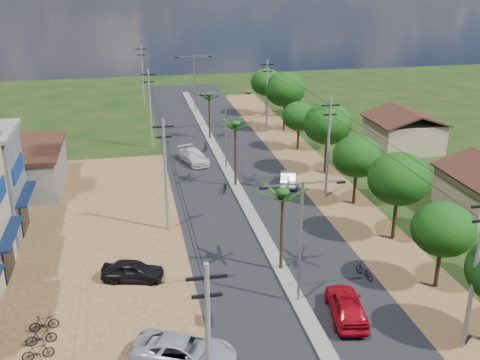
% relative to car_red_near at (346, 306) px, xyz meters
% --- Properties ---
extents(ground, '(160.00, 160.00, 0.00)m').
position_rel_car_red_near_xyz_m(ground, '(-2.29, 2.11, -0.82)').
color(ground, black).
rests_on(ground, ground).
extents(road, '(12.00, 110.00, 0.04)m').
position_rel_car_red_near_xyz_m(road, '(-2.29, 17.11, -0.80)').
color(road, black).
rests_on(road, ground).
extents(median, '(1.00, 90.00, 0.18)m').
position_rel_car_red_near_xyz_m(median, '(-2.29, 20.11, -0.73)').
color(median, '#605E56').
rests_on(median, ground).
extents(dirt_lot_west, '(18.00, 46.00, 0.04)m').
position_rel_car_red_near_xyz_m(dirt_lot_west, '(-17.29, 10.11, -0.80)').
color(dirt_lot_west, brown).
rests_on(dirt_lot_west, ground).
extents(dirt_shoulder_east, '(5.00, 90.00, 0.03)m').
position_rel_car_red_near_xyz_m(dirt_shoulder_east, '(6.21, 17.11, -0.80)').
color(dirt_shoulder_east, brown).
rests_on(dirt_shoulder_east, ground).
extents(low_shed, '(10.40, 10.40, 3.95)m').
position_rel_car_red_near_xyz_m(low_shed, '(-23.29, 26.11, 1.15)').
color(low_shed, '#605E56').
rests_on(low_shed, ground).
extents(house_east_far, '(7.60, 7.50, 4.60)m').
position_rel_car_red_near_xyz_m(house_east_far, '(18.71, 30.11, 1.57)').
color(house_east_far, tan).
rests_on(house_east_far, ground).
extents(tree_east_b, '(4.00, 4.00, 5.83)m').
position_rel_car_red_near_xyz_m(tree_east_b, '(7.01, 2.11, 3.29)').
color(tree_east_b, black).
rests_on(tree_east_b, ground).
extents(tree_east_c, '(4.60, 4.60, 6.83)m').
position_rel_car_red_near_xyz_m(tree_east_c, '(7.41, 9.11, 4.04)').
color(tree_east_c, black).
rests_on(tree_east_c, ground).
extents(tree_east_d, '(4.20, 4.20, 6.13)m').
position_rel_car_red_near_xyz_m(tree_east_d, '(7.11, 16.11, 3.52)').
color(tree_east_d, black).
rests_on(tree_east_d, ground).
extents(tree_east_e, '(4.80, 4.80, 7.14)m').
position_rel_car_red_near_xyz_m(tree_east_e, '(7.31, 24.11, 4.27)').
color(tree_east_e, black).
rests_on(tree_east_e, ground).
extents(tree_east_f, '(3.80, 3.80, 5.52)m').
position_rel_car_red_near_xyz_m(tree_east_f, '(6.91, 32.11, 3.07)').
color(tree_east_f, black).
rests_on(tree_east_f, ground).
extents(tree_east_g, '(5.00, 5.00, 7.38)m').
position_rel_car_red_near_xyz_m(tree_east_g, '(7.51, 40.11, 4.42)').
color(tree_east_g, black).
rests_on(tree_east_g, ground).
extents(tree_east_h, '(4.40, 4.40, 6.52)m').
position_rel_car_red_near_xyz_m(tree_east_h, '(7.21, 48.11, 3.82)').
color(tree_east_h, black).
rests_on(tree_east_h, ground).
extents(palm_median_near, '(2.00, 2.00, 6.15)m').
position_rel_car_red_near_xyz_m(palm_median_near, '(-2.29, 6.11, 4.72)').
color(palm_median_near, black).
rests_on(palm_median_near, ground).
extents(palm_median_mid, '(2.00, 2.00, 6.55)m').
position_rel_car_red_near_xyz_m(palm_median_mid, '(-2.29, 22.11, 5.08)').
color(palm_median_mid, black).
rests_on(palm_median_mid, ground).
extents(palm_median_far, '(2.00, 2.00, 5.85)m').
position_rel_car_red_near_xyz_m(palm_median_far, '(-2.29, 38.11, 4.44)').
color(palm_median_far, black).
rests_on(palm_median_far, ground).
extents(streetlight_near, '(5.10, 0.18, 8.00)m').
position_rel_car_red_near_xyz_m(streetlight_near, '(-2.29, 2.11, 3.97)').
color(streetlight_near, gray).
rests_on(streetlight_near, ground).
extents(streetlight_mid, '(5.10, 0.18, 8.00)m').
position_rel_car_red_near_xyz_m(streetlight_mid, '(-2.29, 27.11, 3.97)').
color(streetlight_mid, gray).
rests_on(streetlight_mid, ground).
extents(streetlight_far, '(5.10, 0.18, 8.00)m').
position_rel_car_red_near_xyz_m(streetlight_far, '(-2.29, 52.11, 3.97)').
color(streetlight_far, gray).
rests_on(streetlight_far, ground).
extents(utility_pole_w_a, '(1.60, 0.24, 9.00)m').
position_rel_car_red_near_xyz_m(utility_pole_w_a, '(-9.29, -7.89, 3.94)').
color(utility_pole_w_a, '#605E56').
rests_on(utility_pole_w_a, ground).
extents(utility_pole_w_b, '(1.60, 0.24, 9.00)m').
position_rel_car_red_near_xyz_m(utility_pole_w_b, '(-9.29, 14.11, 3.94)').
color(utility_pole_w_b, '#605E56').
rests_on(utility_pole_w_b, ground).
extents(utility_pole_w_c, '(1.60, 0.24, 9.00)m').
position_rel_car_red_near_xyz_m(utility_pole_w_c, '(-9.29, 36.11, 3.94)').
color(utility_pole_w_c, '#605E56').
rests_on(utility_pole_w_c, ground).
extents(utility_pole_w_d, '(1.60, 0.24, 9.00)m').
position_rel_car_red_near_xyz_m(utility_pole_w_d, '(-9.29, 57.11, 3.94)').
color(utility_pole_w_d, '#605E56').
rests_on(utility_pole_w_d, ground).
extents(utility_pole_e_a, '(1.60, 0.24, 9.00)m').
position_rel_car_red_near_xyz_m(utility_pole_e_a, '(5.21, -3.89, 3.94)').
color(utility_pole_e_a, '#605E56').
rests_on(utility_pole_e_a, ground).
extents(utility_pole_e_b, '(1.60, 0.24, 9.00)m').
position_rel_car_red_near_xyz_m(utility_pole_e_b, '(5.21, 18.11, 3.94)').
color(utility_pole_e_b, '#605E56').
rests_on(utility_pole_e_b, ground).
extents(utility_pole_e_c, '(1.60, 0.24, 9.00)m').
position_rel_car_red_near_xyz_m(utility_pole_e_c, '(5.21, 40.11, 3.94)').
color(utility_pole_e_c, '#605E56').
rests_on(utility_pole_e_c, ground).
extents(car_red_near, '(2.70, 5.06, 1.64)m').
position_rel_car_red_near_xyz_m(car_red_near, '(0.00, 0.00, 0.00)').
color(car_red_near, maroon).
rests_on(car_red_near, ground).
extents(car_silver_mid, '(2.51, 4.25, 1.32)m').
position_rel_car_red_near_xyz_m(car_silver_mid, '(2.71, 21.58, -0.16)').
color(car_silver_mid, '#ACAFB5').
rests_on(car_silver_mid, ground).
extents(car_white_far, '(3.30, 5.31, 1.44)m').
position_rel_car_red_near_xyz_m(car_white_far, '(-5.28, 29.69, -0.10)').
color(car_white_far, beige).
rests_on(car_white_far, ground).
extents(car_parked_silver, '(6.05, 4.53, 1.53)m').
position_rel_car_red_near_xyz_m(car_parked_silver, '(-9.79, -2.28, -0.06)').
color(car_parked_silver, '#ACAFB5').
rests_on(car_parked_silver, ground).
extents(car_parked_dark, '(4.34, 2.55, 1.39)m').
position_rel_car_red_near_xyz_m(car_parked_dark, '(-12.19, 6.84, -0.13)').
color(car_parked_dark, black).
rests_on(car_parked_dark, ground).
extents(moto_rider_east, '(1.05, 1.79, 0.89)m').
position_rel_car_red_near_xyz_m(moto_rider_east, '(2.91, 4.11, -0.37)').
color(moto_rider_east, black).
rests_on(moto_rider_east, ground).
extents(moto_rider_west_a, '(1.12, 1.93, 0.96)m').
position_rel_car_red_near_xyz_m(moto_rider_west_a, '(-3.49, 21.04, -0.34)').
color(moto_rider_west_a, black).
rests_on(moto_rider_west_a, ground).
extents(moto_rider_west_b, '(0.97, 1.79, 1.03)m').
position_rel_car_red_near_xyz_m(moto_rider_west_b, '(-3.49, 33.50, -0.30)').
color(moto_rider_west_b, black).
rests_on(moto_rider_west_b, ground).
extents(roadside_sign, '(0.12, 1.19, 0.99)m').
position_rel_car_red_near_xyz_m(roadside_sign, '(-8.03, 1.04, -0.33)').
color(roadside_sign, '#BC1142').
rests_on(roadside_sign, ground).
extents(parked_scooter_row, '(1.72, 7.25, 1.00)m').
position_rel_car_red_near_xyz_m(parked_scooter_row, '(-17.29, -0.98, -0.32)').
color(parked_scooter_row, black).
rests_on(parked_scooter_row, ground).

